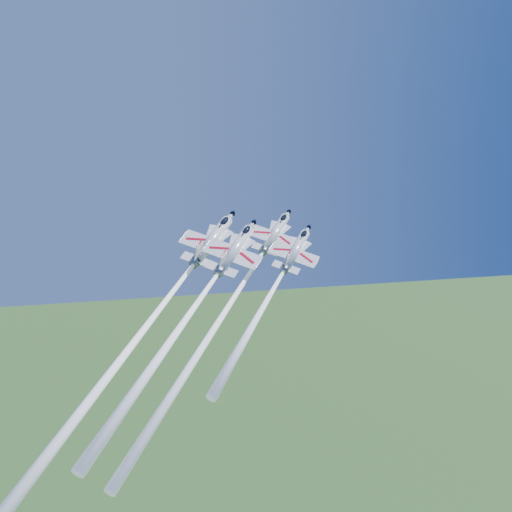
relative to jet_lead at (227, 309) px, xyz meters
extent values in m
cylinder|color=silver|center=(12.04, 15.54, 9.20)|extent=(2.51, 7.49, 10.53)
cone|color=silver|center=(15.59, 20.12, 11.91)|extent=(2.40, 3.05, 2.90)
cone|color=black|center=(16.41, 21.18, 12.54)|extent=(1.21, 1.54, 1.46)
cone|color=slate|center=(8.77, 11.31, 6.69)|extent=(2.39, 2.55, 2.04)
ellipsoid|color=black|center=(14.33, 18.19, 11.50)|extent=(2.29, 2.78, 2.12)
cube|color=black|center=(13.58, 17.11, 11.12)|extent=(0.69, 0.92, 0.70)
cube|color=silver|center=(11.44, 14.88, 8.54)|extent=(9.25, 6.80, 3.94)
cube|color=silver|center=(12.26, 17.66, 10.22)|extent=(2.57, 2.68, 1.62)
cube|color=silver|center=(14.13, 16.57, 9.61)|extent=(2.57, 2.68, 1.62)
cube|color=silver|center=(9.24, 11.97, 6.98)|extent=(5.00, 3.63, 2.12)
cube|color=silver|center=(9.37, 11.42, 8.38)|extent=(1.34, 2.97, 3.29)
cube|color=#B0081D|center=(9.51, 11.00, 9.54)|extent=(0.74, 1.10, 0.93)
cube|color=black|center=(12.05, 15.95, 8.48)|extent=(5.41, 6.74, 4.05)
sphere|color=white|center=(8.64, 11.15, 6.60)|extent=(0.86, 1.04, 0.95)
cone|color=white|center=(-4.80, -6.19, -3.68)|extent=(2.87, 26.47, 43.34)
cylinder|color=silver|center=(0.41, 16.98, 8.09)|extent=(3.06, 9.12, 12.84)
cone|color=silver|center=(4.73, 22.56, 11.40)|extent=(2.92, 3.72, 3.54)
cone|color=black|center=(5.74, 23.86, 12.17)|extent=(1.48, 1.87, 1.78)
cone|color=slate|center=(-3.58, 11.83, 5.04)|extent=(2.91, 3.11, 2.49)
ellipsoid|color=black|center=(3.20, 20.21, 10.90)|extent=(2.79, 3.39, 2.58)
cube|color=black|center=(2.28, 18.89, 10.44)|extent=(0.84, 1.13, 0.85)
cube|color=silver|center=(-0.32, 16.18, 7.30)|extent=(11.27, 8.28, 4.80)
cube|color=silver|center=(0.67, 19.57, 9.34)|extent=(3.14, 3.26, 1.97)
cube|color=silver|center=(2.95, 18.23, 8.60)|extent=(3.14, 3.26, 1.97)
cube|color=silver|center=(-3.00, 12.64, 5.39)|extent=(6.09, 4.42, 2.58)
cube|color=silver|center=(-2.84, 11.96, 7.10)|extent=(1.63, 3.62, 4.01)
cube|color=#B0081D|center=(-2.68, 11.45, 8.52)|extent=(0.90, 1.34, 1.13)
cube|color=black|center=(0.42, 17.49, 7.22)|extent=(6.60, 8.22, 4.93)
sphere|color=white|center=(-3.74, 11.64, 4.93)|extent=(1.04, 1.27, 1.16)
cone|color=white|center=(-19.58, -8.80, -7.18)|extent=(3.47, 31.28, 51.13)
cylinder|color=silver|center=(13.32, 6.46, 7.73)|extent=(2.40, 7.16, 10.08)
cone|color=silver|center=(16.71, 10.85, 10.32)|extent=(2.30, 2.92, 2.78)
cone|color=black|center=(17.50, 11.86, 10.93)|extent=(1.16, 1.47, 1.39)
cone|color=slate|center=(10.18, 2.42, 5.33)|extent=(2.28, 2.44, 1.96)
ellipsoid|color=black|center=(15.51, 9.00, 9.93)|extent=(2.19, 2.66, 2.03)
cube|color=black|center=(14.79, 7.97, 9.57)|extent=(0.66, 0.88, 0.67)
cube|color=silver|center=(12.75, 5.83, 7.10)|extent=(8.85, 6.50, 3.77)
cube|color=silver|center=(13.52, 8.49, 8.71)|extent=(2.46, 2.56, 1.55)
cube|color=silver|center=(15.32, 7.45, 8.13)|extent=(2.46, 2.56, 1.55)
cube|color=silver|center=(10.64, 3.05, 5.61)|extent=(4.78, 3.47, 2.02)
cube|color=silver|center=(10.76, 2.52, 6.94)|extent=(1.28, 2.84, 3.15)
cube|color=#B0081D|center=(10.89, 2.12, 8.06)|extent=(0.71, 1.05, 0.89)
cube|color=black|center=(13.33, 6.86, 7.04)|extent=(5.18, 6.45, 3.87)
sphere|color=white|center=(10.06, 2.27, 5.24)|extent=(0.82, 1.00, 0.91)
cone|color=white|center=(2.50, -7.49, -0.54)|extent=(2.50, 15.73, 24.94)
cylinder|color=silver|center=(3.29, 9.51, 7.79)|extent=(2.83, 8.43, 11.86)
cone|color=silver|center=(7.29, 14.67, 10.85)|extent=(2.70, 3.44, 3.27)
cone|color=black|center=(8.22, 15.87, 11.56)|extent=(1.36, 1.73, 1.64)
cone|color=slate|center=(-0.40, 4.76, 4.97)|extent=(2.69, 2.88, 2.30)
ellipsoid|color=black|center=(5.87, 12.50, 10.38)|extent=(2.58, 3.13, 2.39)
cube|color=black|center=(5.02, 11.28, 9.96)|extent=(0.78, 1.04, 0.79)
cube|color=silver|center=(2.62, 8.77, 7.06)|extent=(10.41, 7.65, 4.44)
cube|color=silver|center=(3.53, 11.90, 8.95)|extent=(2.90, 3.02, 1.82)
cube|color=silver|center=(5.64, 10.67, 8.26)|extent=(2.90, 3.02, 1.82)
cube|color=silver|center=(0.14, 5.50, 5.29)|extent=(5.63, 4.09, 2.38)
cube|color=silver|center=(0.29, 4.88, 6.87)|extent=(1.51, 3.34, 3.70)
cube|color=#B0081D|center=(0.44, 4.40, 8.18)|extent=(0.83, 1.24, 1.05)
cube|color=black|center=(3.30, 9.98, 6.98)|extent=(6.10, 7.60, 4.56)
sphere|color=white|center=(-0.54, 4.58, 4.87)|extent=(0.97, 1.18, 1.08)
cone|color=white|center=(-11.14, -9.11, -3.24)|extent=(3.02, 21.60, 34.67)
camera|label=1|loc=(-14.64, -85.76, 27.91)|focal=40.00mm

